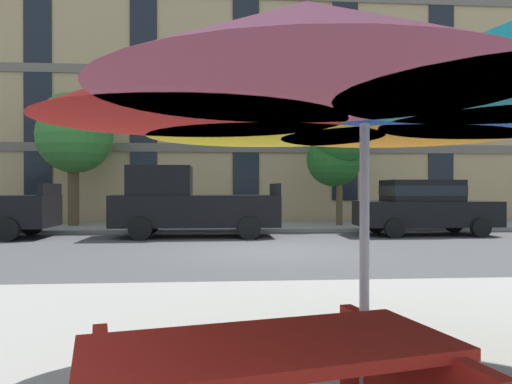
# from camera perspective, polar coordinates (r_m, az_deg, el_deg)

# --- Properties ---
(ground_plane) EXTENTS (120.00, 120.00, 0.00)m
(ground_plane) POSITION_cam_1_polar(r_m,az_deg,el_deg) (12.15, 1.39, -6.73)
(ground_plane) COLOR #424244
(sidewalk_far) EXTENTS (56.00, 3.60, 0.12)m
(sidewalk_far) POSITION_cam_1_polar(r_m,az_deg,el_deg) (18.89, -0.76, -3.99)
(sidewalk_far) COLOR gray
(sidewalk_far) RESTS_ON ground
(apartment_building) EXTENTS (38.03, 12.08, 12.80)m
(apartment_building) POSITION_cam_1_polar(r_m,az_deg,el_deg) (27.45, -1.92, 10.68)
(apartment_building) COLOR tan
(apartment_building) RESTS_ON ground
(pickup_black_midblock) EXTENTS (5.10, 2.12, 2.20)m
(pickup_black_midblock) POSITION_cam_1_polar(r_m,az_deg,el_deg) (15.72, -7.66, -1.35)
(pickup_black_midblock) COLOR black
(pickup_black_midblock) RESTS_ON ground
(sedan_black) EXTENTS (4.40, 1.98, 1.78)m
(sedan_black) POSITION_cam_1_polar(r_m,az_deg,el_deg) (17.07, 18.59, -1.49)
(sedan_black) COLOR black
(sedan_black) RESTS_ON ground
(street_tree_left) EXTENTS (2.81, 2.81, 5.13)m
(street_tree_left) POSITION_cam_1_polar(r_m,az_deg,el_deg) (20.07, -19.91, 6.40)
(street_tree_left) COLOR brown
(street_tree_left) RESTS_ON ground
(street_tree_middle) EXTENTS (2.22, 2.43, 4.28)m
(street_tree_middle) POSITION_cam_1_polar(r_m,az_deg,el_deg) (19.29, 9.20, 4.60)
(street_tree_middle) COLOR brown
(street_tree_middle) RESTS_ON ground
(patio_umbrella) EXTENTS (3.90, 3.63, 2.38)m
(patio_umbrella) POSITION_cam_1_polar(r_m,az_deg,el_deg) (3.18, 12.25, 11.25)
(patio_umbrella) COLOR silver
(patio_umbrella) RESTS_ON ground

